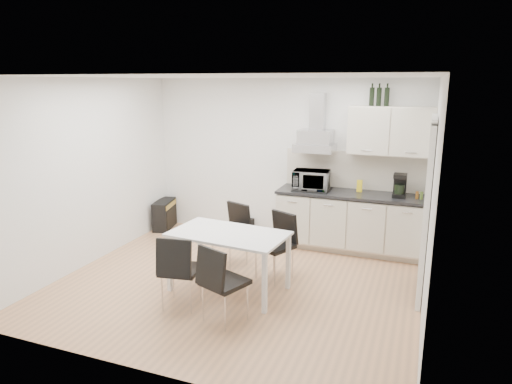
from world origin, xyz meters
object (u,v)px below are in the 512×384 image
kitchenette (354,198)px  chair_far_right (274,247)px  dining_table (229,239)px  chair_near_right (225,283)px  chair_far_left (230,236)px  floor_speaker (249,226)px  guitar_amp (164,214)px  chair_near_left (181,270)px

kitchenette → chair_far_right: bearing=-118.8°
dining_table → chair_near_right: 0.80m
kitchenette → chair_far_left: bearing=-140.9°
dining_table → chair_near_right: chair_near_right is taller
dining_table → floor_speaker: dining_table is taller
chair_far_right → floor_speaker: 1.90m
chair_far_right → floor_speaker: (-1.00, 1.59, -0.31)m
chair_far_left → chair_near_right: same height
chair_near_right → dining_table: bearing=132.1°
guitar_amp → chair_near_right: bearing=-60.3°
chair_far_right → chair_near_right: size_ratio=1.00×
chair_far_left → chair_far_right: (0.73, -0.20, 0.00)m
kitchenette → chair_near_right: kitchenette is taller
chair_near_left → chair_near_right: same height
dining_table → floor_speaker: bearing=110.5°
chair_near_left → guitar_amp: bearing=116.2°
chair_far_left → chair_near_right: bearing=132.7°
chair_far_left → floor_speaker: (-0.27, 1.39, -0.31)m
guitar_amp → chair_near_left: bearing=-67.3°
kitchenette → chair_far_left: (-1.51, -1.23, -0.39)m
chair_near_right → guitar_amp: 3.49m
chair_far_left → chair_far_right: same height
dining_table → chair_far_left: chair_far_left is taller
kitchenette → chair_far_left: size_ratio=2.86×
kitchenette → floor_speaker: bearing=174.7°
chair_near_right → guitar_amp: chair_near_right is taller
chair_near_right → chair_near_left: bearing=-170.7°
chair_near_right → guitar_amp: (-2.35, 2.57, -0.19)m
chair_far_left → chair_far_right: bearing=-174.5°
floor_speaker → kitchenette: bearing=0.1°
chair_far_right → dining_table: bearing=75.5°
kitchenette → dining_table: 2.29m
chair_far_right → chair_near_right: bearing=107.7°
chair_near_right → chair_far_left: bearing=133.3°
floor_speaker → chair_far_left: bearing=-73.6°
chair_near_right → floor_speaker: (-0.85, 2.82, -0.31)m
chair_near_right → guitar_amp: size_ratio=1.37×
dining_table → floor_speaker: size_ratio=5.63×
chair_far_left → chair_near_right: size_ratio=1.00×
dining_table → chair_far_right: (0.42, 0.52, -0.23)m
kitchenette → guitar_amp: bearing=-178.5°
chair_near_right → kitchenette: bearing=91.8°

